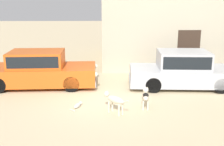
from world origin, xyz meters
The scene contains 6 objects.
ground_plane centered at (0.00, 0.00, 0.00)m, with size 80.00×80.00×0.00m, color #CCB78E.
parked_sedan_nearest centered at (-2.75, 1.54, 0.73)m, with size 4.86×1.94×1.48m.
parked_sedan_second centered at (3.20, 1.32, 0.73)m, with size 4.57×2.01×1.50m.
stray_dog_spotted centered at (1.36, -0.91, 0.40)m, with size 0.29×1.02×0.62m.
stray_dog_tan centered at (0.30, -1.37, 0.44)m, with size 0.81×0.80×0.67m.
stray_cat centered at (-0.91, -0.90, 0.08)m, with size 0.37×0.60×0.16m.
Camera 1 is at (0.04, -9.51, 3.45)m, focal length 44.11 mm.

